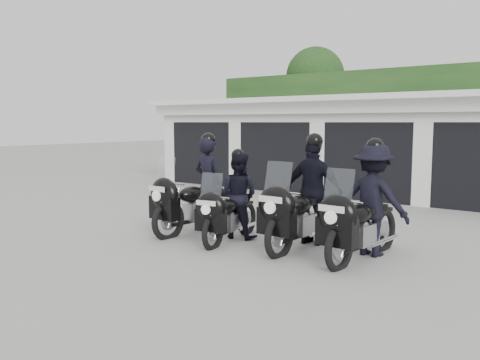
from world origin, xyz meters
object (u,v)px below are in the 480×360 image
Objects in this scene: police_bike_a at (197,192)px; police_bike_b at (234,201)px; police_bike_c at (308,197)px; police_bike_d at (368,206)px.

police_bike_b is (1.01, -0.10, -0.07)m from police_bike_a.
police_bike_d is (1.15, -0.06, -0.02)m from police_bike_c.
police_bike_d is at bearing 6.66° from police_bike_a.
police_bike_c reaches higher than police_bike_b.
police_bike_c is (1.36, 0.41, 0.14)m from police_bike_b.
police_bike_d is at bearing -2.69° from police_bike_b.
police_bike_c is at bearing 10.13° from police_bike_a.
police_bike_a is 0.99× the size of police_bike_c.
police_bike_a is 1.02m from police_bike_b.
police_bike_b is 0.87× the size of police_bike_d.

